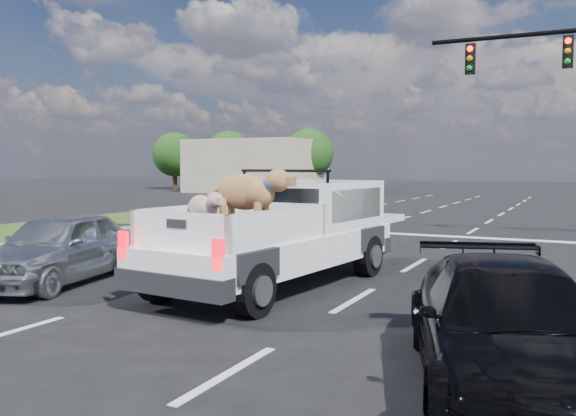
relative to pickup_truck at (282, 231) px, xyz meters
name	(u,v)px	position (x,y,z in m)	size (l,w,h in m)	color
ground	(262,291)	(-0.09, -0.65, -1.03)	(160.00, 160.00, 0.00)	black
road_markings	(375,247)	(-0.09, 5.91, -1.02)	(17.75, 60.00, 0.01)	silver
grass_median_left	(55,228)	(-11.59, 5.35, -0.98)	(5.00, 60.00, 0.10)	#254114
curb_left	(109,231)	(-9.14, 5.35, -0.96)	(0.15, 60.00, 0.14)	gray
building_left	(257,166)	(-20.09, 35.35, 1.17)	(10.00, 8.00, 4.40)	#C0B193
tree_far_a	(175,155)	(-30.09, 37.35, 2.26)	(4.20, 4.20, 5.40)	#332114
tree_far_b	(229,154)	(-24.09, 37.35, 2.26)	(4.20, 4.20, 5.40)	#332114
tree_far_c	(309,153)	(-16.09, 37.35, 2.26)	(4.20, 4.20, 5.40)	#332114
pickup_truck	(282,231)	(0.00, 0.00, 0.00)	(2.72, 6.01, 2.18)	black
silver_sedan	(59,247)	(-3.96, -1.66, -0.35)	(1.62, 4.02, 1.37)	#B7BABF
black_coupe	(508,328)	(4.43, -3.86, -0.39)	(1.79, 4.40, 1.28)	black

